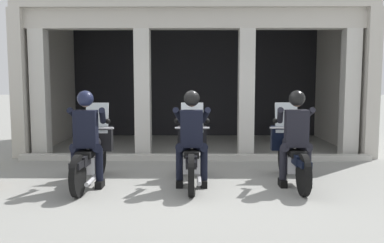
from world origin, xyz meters
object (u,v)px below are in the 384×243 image
(police_officer_left, at_px, (86,131))
(police_officer_center, at_px, (192,130))
(motorcycle_center, at_px, (192,154))
(police_officer_right, at_px, (296,130))
(motorcycle_right, at_px, (291,153))
(motorcycle_left, at_px, (92,154))

(police_officer_left, bearing_deg, police_officer_center, 5.96)
(police_officer_left, distance_m, motorcycle_center, 1.79)
(police_officer_right, bearing_deg, motorcycle_center, 169.76)
(motorcycle_right, bearing_deg, police_officer_left, -175.33)
(police_officer_left, height_order, police_officer_right, same)
(police_officer_center, height_order, police_officer_right, same)
(police_officer_center, height_order, motorcycle_right, police_officer_center)
(motorcycle_center, height_order, motorcycle_right, same)
(police_officer_center, bearing_deg, motorcycle_right, 13.14)
(motorcycle_center, bearing_deg, motorcycle_left, -175.01)
(motorcycle_left, relative_size, police_officer_left, 1.29)
(police_officer_right, bearing_deg, motorcycle_left, 175.14)
(motorcycle_right, height_order, police_officer_right, police_officer_right)
(police_officer_left, relative_size, police_officer_center, 1.00)
(motorcycle_center, xyz_separation_m, police_officer_center, (-0.00, -0.28, 0.44))
(motorcycle_center, xyz_separation_m, motorcycle_right, (1.70, 0.03, 0.00))
(motorcycle_left, relative_size, police_officer_right, 1.29)
(motorcycle_left, bearing_deg, police_officer_right, 0.53)
(police_officer_right, bearing_deg, police_officer_center, 179.27)
(motorcycle_right, bearing_deg, police_officer_right, -92.10)
(police_officer_center, xyz_separation_m, motorcycle_right, (1.70, 0.32, -0.44))
(police_officer_center, bearing_deg, motorcycle_left, 175.46)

